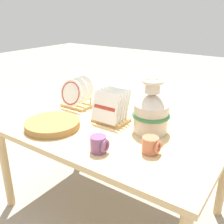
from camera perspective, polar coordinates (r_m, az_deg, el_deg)
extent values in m
plane|color=gray|center=(2.00, 0.00, -20.17)|extent=(14.00, 14.00, 0.00)
cube|color=tan|center=(1.66, 0.00, -4.10)|extent=(1.37, 0.87, 0.03)
cylinder|color=tan|center=(2.00, -22.14, -11.43)|extent=(0.06, 0.06, 0.60)
cylinder|color=tan|center=(2.42, -7.16, -3.90)|extent=(0.06, 0.06, 0.60)
cylinder|color=tan|center=(1.93, 23.12, -12.88)|extent=(0.06, 0.06, 0.60)
cylinder|color=beige|center=(1.59, 8.45, -1.36)|extent=(0.21, 0.21, 0.18)
cone|color=beige|center=(1.55, 8.70, 2.89)|extent=(0.21, 0.21, 0.07)
cylinder|color=beige|center=(1.52, 8.85, 5.36)|extent=(0.09, 0.09, 0.07)
torus|color=beige|center=(1.52, 8.92, 6.58)|extent=(0.13, 0.13, 0.02)
torus|color=#38753D|center=(1.58, 8.49, -0.66)|extent=(0.23, 0.23, 0.02)
cube|color=tan|center=(2.03, -7.45, 1.53)|extent=(0.22, 0.16, 0.02)
cylinder|color=tan|center=(2.11, -7.94, 3.62)|extent=(0.01, 0.01, 0.07)
cylinder|color=tan|center=(2.01, -4.68, 2.87)|extent=(0.01, 0.01, 0.07)
cylinder|color=white|center=(1.95, -8.96, 4.06)|extent=(0.20, 0.06, 0.19)
torus|color=#B23323|center=(1.95, -9.00, 4.06)|extent=(0.17, 0.06, 0.17)
cylinder|color=white|center=(2.00, -7.61, 4.56)|extent=(0.20, 0.06, 0.19)
cylinder|color=white|center=(2.05, -6.32, 5.03)|extent=(0.20, 0.06, 0.19)
cube|color=tan|center=(1.75, -0.22, -1.73)|extent=(0.22, 0.16, 0.02)
cylinder|color=tan|center=(1.82, -1.08, 0.83)|extent=(0.01, 0.01, 0.07)
cylinder|color=tan|center=(1.74, 3.06, -0.20)|extent=(0.01, 0.01, 0.07)
cube|color=white|center=(1.65, -1.59, 0.90)|extent=(0.19, 0.06, 0.18)
cube|color=white|center=(1.68, -0.89, 1.24)|extent=(0.19, 0.06, 0.18)
cube|color=white|center=(1.71, -0.22, 1.57)|extent=(0.19, 0.06, 0.18)
cube|color=white|center=(1.73, 0.43, 1.89)|extent=(0.19, 0.06, 0.18)
cube|color=white|center=(1.76, 1.06, 2.20)|extent=(0.19, 0.06, 0.18)
cube|color=#B23323|center=(1.65, -1.63, 0.90)|extent=(0.16, 0.01, 0.02)
cylinder|color=olive|center=(1.70, -12.77, -3.21)|extent=(0.34, 0.34, 0.01)
cylinder|color=olive|center=(1.70, -12.80, -2.94)|extent=(0.34, 0.34, 0.01)
cylinder|color=olive|center=(1.69, -12.82, -2.66)|extent=(0.34, 0.34, 0.01)
cylinder|color=olive|center=(1.69, -12.85, -2.38)|extent=(0.34, 0.34, 0.01)
cylinder|color=olive|center=(1.68, -12.87, -2.10)|extent=(0.34, 0.34, 0.01)
cylinder|color=#7A4770|center=(1.38, -2.99, -6.97)|extent=(0.09, 0.09, 0.09)
torus|color=#7A4770|center=(1.35, -1.52, -7.41)|extent=(0.02, 0.07, 0.07)
cylinder|color=#B76647|center=(1.38, 8.31, -7.15)|extent=(0.09, 0.09, 0.09)
torus|color=#B76647|center=(1.36, 9.96, -7.55)|extent=(0.02, 0.07, 0.07)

